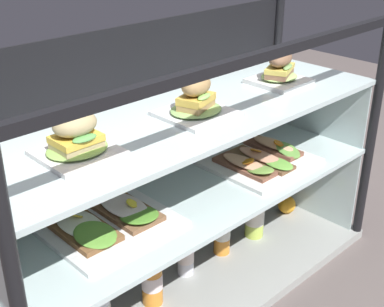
# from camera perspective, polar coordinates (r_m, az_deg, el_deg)

# --- Properties ---
(ground_plane) EXTENTS (6.00, 6.00, 0.02)m
(ground_plane) POSITION_cam_1_polar(r_m,az_deg,el_deg) (1.87, 0.00, -14.62)
(ground_plane) COLOR #5F5451
(ground_plane) RESTS_ON ground
(case_base_deck) EXTENTS (1.39, 0.48, 0.03)m
(case_base_deck) POSITION_cam_1_polar(r_m,az_deg,el_deg) (1.85, 0.00, -13.98)
(case_base_deck) COLOR #A1A39E
(case_base_deck) RESTS_ON ground
(case_frame) EXTENTS (1.39, 0.48, 0.87)m
(case_frame) POSITION_cam_1_polar(r_m,az_deg,el_deg) (1.69, -3.20, 0.20)
(case_frame) COLOR black
(case_frame) RESTS_ON ground
(riser_lower_tier) EXTENTS (1.33, 0.41, 0.33)m
(riser_lower_tier) POSITION_cam_1_polar(r_m,az_deg,el_deg) (1.74, 0.00, -9.31)
(riser_lower_tier) COLOR silver
(riser_lower_tier) RESTS_ON case_base_deck
(shelf_lower_glass) EXTENTS (1.34, 0.43, 0.02)m
(shelf_lower_glass) POSITION_cam_1_polar(r_m,az_deg,el_deg) (1.65, 0.00, -4.34)
(shelf_lower_glass) COLOR silver
(shelf_lower_glass) RESTS_ON riser_lower_tier
(riser_upper_tier) EXTENTS (1.33, 0.41, 0.24)m
(riser_upper_tier) POSITION_cam_1_polar(r_m,az_deg,el_deg) (1.59, 0.00, -0.26)
(riser_upper_tier) COLOR silver
(riser_upper_tier) RESTS_ON shelf_lower_glass
(shelf_upper_glass) EXTENTS (1.34, 0.43, 0.02)m
(shelf_upper_glass) POSITION_cam_1_polar(r_m,az_deg,el_deg) (1.54, 0.00, 4.12)
(shelf_upper_glass) COLOR silver
(shelf_upper_glass) RESTS_ON riser_upper_tier
(plated_roll_sandwich_center) EXTENTS (0.18, 0.18, 0.11)m
(plated_roll_sandwich_center) POSITION_cam_1_polar(r_m,az_deg,el_deg) (1.28, -12.29, 1.45)
(plated_roll_sandwich_center) COLOR white
(plated_roll_sandwich_center) RESTS_ON shelf_upper_glass
(plated_roll_sandwich_near_left_corner) EXTENTS (0.19, 0.19, 0.12)m
(plated_roll_sandwich_near_left_corner) POSITION_cam_1_polar(r_m,az_deg,el_deg) (1.50, 0.44, 5.58)
(plated_roll_sandwich_near_left_corner) COLOR white
(plated_roll_sandwich_near_left_corner) RESTS_ON shelf_upper_glass
(plated_roll_sandwich_far_left) EXTENTS (0.17, 0.17, 0.11)m
(plated_roll_sandwich_far_left) POSITION_cam_1_polar(r_m,az_deg,el_deg) (1.80, 9.38, 8.71)
(plated_roll_sandwich_far_left) COLOR white
(plated_roll_sandwich_far_left) RESTS_ON shelf_upper_glass
(open_sandwich_tray_near_right_corner) EXTENTS (0.34, 0.30, 0.06)m
(open_sandwich_tray_near_right_corner) POSITION_cam_1_polar(r_m,az_deg,el_deg) (1.49, -9.06, -7.17)
(open_sandwich_tray_near_right_corner) COLOR white
(open_sandwich_tray_near_right_corner) RESTS_ON shelf_lower_glass
(open_sandwich_tray_left_of_center) EXTENTS (0.34, 0.30, 0.06)m
(open_sandwich_tray_left_of_center) POSITION_cam_1_polar(r_m,az_deg,el_deg) (1.82, 7.45, -0.57)
(open_sandwich_tray_left_of_center) COLOR white
(open_sandwich_tray_left_of_center) RESTS_ON shelf_lower_glass
(juice_bottle_front_fourth) EXTENTS (0.06, 0.06, 0.22)m
(juice_bottle_front_fourth) POSITION_cam_1_polar(r_m,az_deg,el_deg) (1.66, -9.82, -15.57)
(juice_bottle_front_fourth) COLOR silver
(juice_bottle_front_fourth) RESTS_ON case_base_deck
(juice_bottle_front_middle) EXTENTS (0.07, 0.07, 0.24)m
(juice_bottle_front_middle) POSITION_cam_1_polar(r_m,az_deg,el_deg) (1.71, -4.32, -13.13)
(juice_bottle_front_middle) COLOR orange
(juice_bottle_front_middle) RESTS_ON case_base_deck
(juice_bottle_back_right) EXTENTS (0.06, 0.06, 0.24)m
(juice_bottle_back_right) POSITION_cam_1_polar(r_m,az_deg,el_deg) (1.83, -0.71, -10.30)
(juice_bottle_back_right) COLOR silver
(juice_bottle_back_right) RESTS_ON case_base_deck
(juice_bottle_front_second) EXTENTS (0.06, 0.06, 0.25)m
(juice_bottle_front_second) POSITION_cam_1_polar(r_m,az_deg,el_deg) (1.92, 3.25, -7.98)
(juice_bottle_front_second) COLOR orange
(juice_bottle_front_second) RESTS_ON case_base_deck
(juice_bottle_front_left_end) EXTENTS (0.07, 0.07, 0.25)m
(juice_bottle_front_left_end) POSITION_cam_1_polar(r_m,az_deg,el_deg) (2.03, 6.77, -6.25)
(juice_bottle_front_left_end) COLOR #BCD650
(juice_bottle_front_left_end) RESTS_ON case_base_deck
(orange_fruit_beside_bottles) EXTENTS (0.07, 0.07, 0.07)m
(orange_fruit_beside_bottles) POSITION_cam_1_polar(r_m,az_deg,el_deg) (2.22, 10.12, -5.40)
(orange_fruit_beside_bottles) COLOR orange
(orange_fruit_beside_bottles) RESTS_ON case_base_deck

